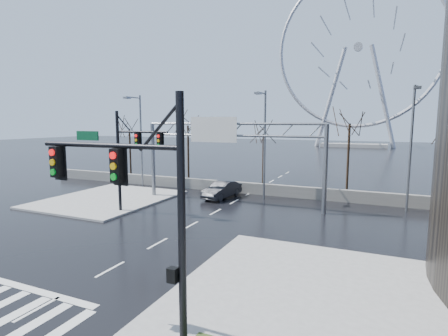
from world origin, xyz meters
The scene contains 17 objects.
ground centered at (0.00, 0.00, 0.00)m, with size 260.00×260.00×0.00m, color black.
sidewalk_right_ext centered at (10.00, 2.00, 0.07)m, with size 12.00×10.00×0.15m, color gray.
sidewalk_far centered at (-11.00, 12.00, 0.07)m, with size 10.00×12.00×0.15m, color gray.
barrier_wall centered at (0.00, 20.00, 0.55)m, with size 52.00×0.50×1.10m, color slate.
signal_mast_near centered at (5.14, -4.04, 4.87)m, with size 5.52×0.41×8.00m.
signal_mast_far centered at (-5.87, 8.96, 4.83)m, with size 4.72×0.41×8.00m.
sign_gantry centered at (-0.38, 14.96, 5.18)m, with size 16.36×0.40×7.60m.
streetlight_left centered at (-12.00, 18.16, 5.89)m, with size 0.50×2.55×10.00m.
streetlight_mid centered at (2.00, 18.16, 5.89)m, with size 0.50×2.55×10.00m.
streetlight_right centered at (14.00, 18.16, 5.89)m, with size 0.50×2.55×10.00m.
tree_far_left centered at (-18.00, 24.00, 5.57)m, with size 3.50×3.50×7.00m.
tree_left centered at (-9.00, 23.50, 5.98)m, with size 3.75×3.75×7.50m.
tree_center centered at (0.00, 24.50, 5.17)m, with size 3.25×3.25×6.50m.
tree_right centered at (9.00, 23.50, 6.22)m, with size 3.90×3.90×7.80m.
tree_far_right centered at (17.00, 24.00, 5.41)m, with size 3.40×3.40×6.80m.
ferris_wheel centered at (5.00, 95.00, 26.13)m, with size 45.00×6.00×50.91m.
car centered at (-1.68, 17.00, 0.79)m, with size 1.66×4.77×1.57m, color black.
Camera 1 is at (11.68, -12.60, 7.14)m, focal length 28.00 mm.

